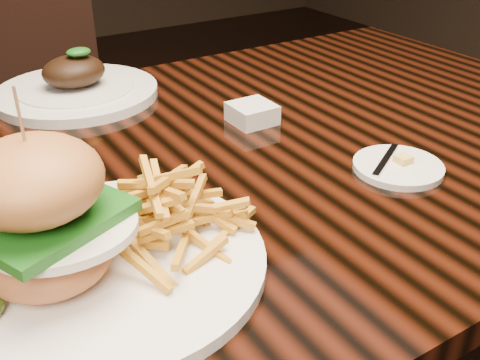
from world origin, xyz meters
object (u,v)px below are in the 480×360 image
far_dish (76,88)px  chair_far (28,109)px  burger_plate (99,226)px  dining_table (189,205)px

far_dish → chair_far: chair_far is taller
chair_far → burger_plate: bearing=-90.3°
dining_table → chair_far: bearing=93.2°
burger_plate → far_dish: 0.55m
chair_far → far_dish: bearing=-82.9°
burger_plate → far_dish: burger_plate is taller
dining_table → burger_plate: bearing=-137.0°
burger_plate → far_dish: size_ratio=1.12×
dining_table → far_dish: bearing=98.7°
dining_table → burger_plate: size_ratio=4.69×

